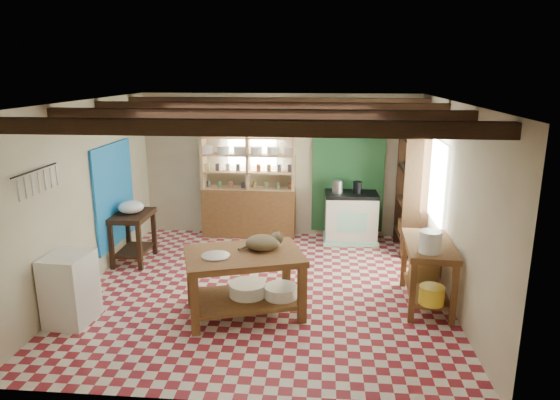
# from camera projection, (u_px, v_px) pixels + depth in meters

# --- Properties ---
(floor) EXTENTS (5.00, 5.00, 0.02)m
(floor) POSITION_uv_depth(u_px,v_px,m) (264.00, 289.00, 7.05)
(floor) COLOR maroon
(floor) RESTS_ON ground
(ceiling) EXTENTS (5.00, 5.00, 0.02)m
(ceiling) POSITION_uv_depth(u_px,v_px,m) (262.00, 102.00, 6.39)
(ceiling) COLOR #4D4D52
(ceiling) RESTS_ON wall_back
(wall_back) EXTENTS (5.00, 0.04, 2.60)m
(wall_back) POSITION_uv_depth(u_px,v_px,m) (280.00, 166.00, 9.13)
(wall_back) COLOR beige
(wall_back) RESTS_ON floor
(wall_front) EXTENTS (5.00, 0.04, 2.60)m
(wall_front) POSITION_uv_depth(u_px,v_px,m) (228.00, 272.00, 4.31)
(wall_front) COLOR beige
(wall_front) RESTS_ON floor
(wall_left) EXTENTS (0.04, 5.00, 2.60)m
(wall_left) POSITION_uv_depth(u_px,v_px,m) (85.00, 196.00, 6.93)
(wall_left) COLOR beige
(wall_left) RESTS_ON floor
(wall_right) EXTENTS (0.04, 5.00, 2.60)m
(wall_right) POSITION_uv_depth(u_px,v_px,m) (453.00, 204.00, 6.50)
(wall_right) COLOR beige
(wall_right) RESTS_ON floor
(ceiling_beams) EXTENTS (5.00, 3.80, 0.15)m
(ceiling_beams) POSITION_uv_depth(u_px,v_px,m) (262.00, 111.00, 6.42)
(ceiling_beams) COLOR #341E12
(ceiling_beams) RESTS_ON ceiling
(blue_wall_patch) EXTENTS (0.04, 1.40, 1.60)m
(blue_wall_patch) POSITION_uv_depth(u_px,v_px,m) (114.00, 194.00, 7.85)
(blue_wall_patch) COLOR blue
(blue_wall_patch) RESTS_ON wall_left
(green_wall_patch) EXTENTS (1.30, 0.04, 2.30)m
(green_wall_patch) POSITION_uv_depth(u_px,v_px,m) (348.00, 170.00, 9.00)
(green_wall_patch) COLOR #1F4F29
(green_wall_patch) RESTS_ON wall_back
(window_back) EXTENTS (0.90, 0.02, 0.80)m
(window_back) POSITION_uv_depth(u_px,v_px,m) (252.00, 144.00, 9.05)
(window_back) COLOR silver
(window_back) RESTS_ON wall_back
(window_right) EXTENTS (0.02, 1.30, 1.20)m
(window_right) POSITION_uv_depth(u_px,v_px,m) (436.00, 180.00, 7.44)
(window_right) COLOR silver
(window_right) RESTS_ON wall_right
(utensil_rail) EXTENTS (0.06, 0.90, 0.28)m
(utensil_rail) POSITION_uv_depth(u_px,v_px,m) (36.00, 181.00, 5.65)
(utensil_rail) COLOR black
(utensil_rail) RESTS_ON wall_left
(pot_rack) EXTENTS (0.86, 0.12, 0.36)m
(pot_rack) POSITION_uv_depth(u_px,v_px,m) (351.00, 120.00, 8.36)
(pot_rack) COLOR black
(pot_rack) RESTS_ON ceiling
(shelving_unit) EXTENTS (1.70, 0.34, 2.20)m
(shelving_unit) POSITION_uv_depth(u_px,v_px,m) (248.00, 178.00, 9.04)
(shelving_unit) COLOR tan
(shelving_unit) RESTS_ON floor
(tall_rack) EXTENTS (0.40, 0.86, 2.00)m
(tall_rack) POSITION_uv_depth(u_px,v_px,m) (412.00, 193.00, 8.33)
(tall_rack) COLOR #341E12
(tall_rack) RESTS_ON floor
(work_table) EXTENTS (1.65, 1.34, 0.81)m
(work_table) POSITION_uv_depth(u_px,v_px,m) (244.00, 283.00, 6.26)
(work_table) COLOR brown
(work_table) RESTS_ON floor
(stove) EXTENTS (0.94, 0.65, 0.90)m
(stove) POSITION_uv_depth(u_px,v_px,m) (351.00, 217.00, 8.89)
(stove) COLOR silver
(stove) RESTS_ON floor
(prep_table) EXTENTS (0.56, 0.80, 0.81)m
(prep_table) POSITION_uv_depth(u_px,v_px,m) (133.00, 237.00, 7.96)
(prep_table) COLOR #341E12
(prep_table) RESTS_ON floor
(white_cabinet) EXTENTS (0.52, 0.61, 0.87)m
(white_cabinet) POSITION_uv_depth(u_px,v_px,m) (70.00, 289.00, 6.03)
(white_cabinet) COLOR white
(white_cabinet) RESTS_ON floor
(right_counter) EXTENTS (0.66, 1.22, 0.85)m
(right_counter) POSITION_uv_depth(u_px,v_px,m) (427.00, 274.00, 6.49)
(right_counter) COLOR brown
(right_counter) RESTS_ON floor
(cat) EXTENTS (0.54, 0.49, 0.20)m
(cat) POSITION_uv_depth(u_px,v_px,m) (263.00, 243.00, 6.23)
(cat) COLOR olive
(cat) RESTS_ON work_table
(steel_tray) EXTENTS (0.44, 0.44, 0.02)m
(steel_tray) POSITION_uv_depth(u_px,v_px,m) (216.00, 256.00, 6.03)
(steel_tray) COLOR #A8A8AF
(steel_tray) RESTS_ON work_table
(basin_large) EXTENTS (0.60, 0.60, 0.16)m
(basin_large) POSITION_uv_depth(u_px,v_px,m) (248.00, 289.00, 6.34)
(basin_large) COLOR white
(basin_large) RESTS_ON work_table
(basin_small) EXTENTS (0.53, 0.53, 0.15)m
(basin_small) POSITION_uv_depth(u_px,v_px,m) (281.00, 292.00, 6.29)
(basin_small) COLOR white
(basin_small) RESTS_ON work_table
(kettle_left) EXTENTS (0.20, 0.20, 0.22)m
(kettle_left) POSITION_uv_depth(u_px,v_px,m) (338.00, 187.00, 8.76)
(kettle_left) COLOR #A8A8AF
(kettle_left) RESTS_ON stove
(kettle_right) EXTENTS (0.17, 0.17, 0.20)m
(kettle_right) POSITION_uv_depth(u_px,v_px,m) (358.00, 187.00, 8.75)
(kettle_right) COLOR black
(kettle_right) RESTS_ON stove
(enamel_bowl) EXTENTS (0.40, 0.40, 0.20)m
(enamel_bowl) POSITION_uv_depth(u_px,v_px,m) (131.00, 207.00, 7.83)
(enamel_bowl) COLOR white
(enamel_bowl) RESTS_ON prep_table
(white_bucket) EXTENTS (0.28, 0.28, 0.27)m
(white_bucket) POSITION_uv_depth(u_px,v_px,m) (430.00, 242.00, 6.02)
(white_bucket) COLOR white
(white_bucket) RESTS_ON right_counter
(wicker_basket) EXTENTS (0.39, 0.32, 0.26)m
(wicker_basket) POSITION_uv_depth(u_px,v_px,m) (424.00, 270.00, 6.79)
(wicker_basket) COLOR olive
(wicker_basket) RESTS_ON right_counter
(yellow_tub) EXTENTS (0.32, 0.32, 0.22)m
(yellow_tub) POSITION_uv_depth(u_px,v_px,m) (432.00, 295.00, 6.08)
(yellow_tub) COLOR yellow
(yellow_tub) RESTS_ON right_counter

